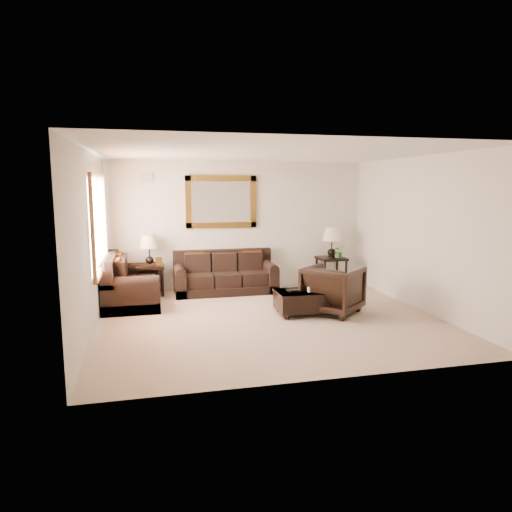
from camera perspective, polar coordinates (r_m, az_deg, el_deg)
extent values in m
cube|color=#8A715F|center=(7.65, 1.62, -7.79)|extent=(5.50, 5.00, 0.01)
cube|color=white|center=(7.36, 1.71, 12.81)|extent=(5.50, 5.00, 0.01)
cube|color=beige|center=(9.81, -2.10, 3.88)|extent=(5.50, 0.01, 2.70)
cube|color=beige|center=(5.03, 9.00, -0.80)|extent=(5.50, 0.01, 2.70)
cube|color=beige|center=(7.19, -20.03, 1.61)|extent=(0.01, 5.00, 2.70)
cube|color=beige|center=(8.52, 19.87, 2.64)|extent=(0.01, 5.00, 2.70)
cube|color=white|center=(8.06, -19.27, 3.79)|extent=(0.01, 1.80, 1.50)
cube|color=brown|center=(8.04, -19.30, 9.42)|extent=(0.06, 1.96, 0.08)
cube|color=brown|center=(8.16, -18.75, -1.74)|extent=(0.06, 1.96, 0.08)
cube|color=brown|center=(7.13, -19.75, 3.18)|extent=(0.06, 0.08, 1.50)
cube|color=brown|center=(8.99, -18.44, 4.29)|extent=(0.06, 0.08, 1.50)
cube|color=brown|center=(8.06, -19.02, 3.80)|extent=(0.05, 0.05, 1.50)
cube|color=#47230E|center=(9.68, -4.36, 6.76)|extent=(1.50, 0.06, 1.10)
cube|color=white|center=(9.70, -4.38, 6.77)|extent=(1.26, 0.01, 0.86)
cube|color=#999999|center=(9.58, -13.50, 9.52)|extent=(0.25, 0.02, 0.18)
cube|color=black|center=(9.48, -3.83, -4.04)|extent=(2.08, 0.90, 0.17)
cube|color=black|center=(9.71, -4.20, -0.43)|extent=(2.08, 0.21, 0.42)
cube|color=black|center=(9.34, -7.18, -2.95)|extent=(0.53, 0.73, 0.25)
cube|color=black|center=(9.42, -3.83, -2.81)|extent=(0.53, 0.73, 0.25)
cube|color=black|center=(9.52, -0.53, -2.66)|extent=(0.53, 0.73, 0.25)
cube|color=black|center=(9.34, -9.51, -3.30)|extent=(0.21, 0.90, 0.50)
cylinder|color=black|center=(9.29, -9.55, -1.79)|extent=(0.21, 0.88, 0.21)
cube|color=black|center=(9.64, 1.65, -2.81)|extent=(0.21, 0.90, 0.50)
cylinder|color=black|center=(9.59, 1.66, -1.35)|extent=(0.21, 0.88, 0.21)
cube|color=#56240B|center=(9.46, -7.64, -0.75)|extent=(0.40, 0.17, 0.41)
cube|color=#56240B|center=(9.65, -0.49, -0.48)|extent=(0.40, 0.17, 0.41)
cube|color=black|center=(8.82, -15.18, -5.24)|extent=(0.99, 1.66, 0.19)
cube|color=black|center=(8.72, -17.83, -1.43)|extent=(0.23, 1.66, 0.47)
cube|color=black|center=(8.47, -15.16, -4.18)|extent=(0.81, 0.58, 0.28)
cube|color=black|center=(9.06, -15.05, -3.35)|extent=(0.81, 0.58, 0.28)
cube|color=black|center=(8.08, -15.39, -5.19)|extent=(0.99, 0.23, 0.55)
cylinder|color=black|center=(8.02, -15.46, -3.28)|extent=(0.97, 0.23, 0.23)
cube|color=black|center=(9.48, -15.09, -3.14)|extent=(0.99, 0.23, 0.55)
cylinder|color=black|center=(9.43, -15.15, -1.50)|extent=(0.97, 0.23, 0.23)
cube|color=#56240B|center=(8.36, -16.70, -1.83)|extent=(0.19, 0.44, 0.45)
cube|color=#56240B|center=(9.06, -16.44, -1.03)|extent=(0.19, 0.44, 0.45)
cube|color=black|center=(9.41, -13.13, -1.27)|extent=(0.55, 0.55, 0.05)
cube|color=black|center=(9.50, -13.03, -4.00)|extent=(0.47, 0.47, 0.03)
cylinder|color=black|center=(9.24, -14.53, -3.42)|extent=(0.05, 0.05, 0.55)
cylinder|color=black|center=(9.24, -11.58, -3.32)|extent=(0.05, 0.05, 0.55)
cylinder|color=black|center=(9.70, -14.47, -2.84)|extent=(0.05, 0.05, 0.55)
cylinder|color=black|center=(9.70, -11.67, -2.75)|extent=(0.05, 0.05, 0.55)
sphere|color=black|center=(9.39, -13.15, -0.51)|extent=(0.17, 0.17, 0.17)
cylinder|color=black|center=(9.36, -13.19, 0.58)|extent=(0.02, 0.02, 0.36)
cone|color=#D4B48D|center=(9.34, -13.23, 1.81)|extent=(0.38, 0.38, 0.26)
cube|color=#47230E|center=(9.30, -12.03, -0.67)|extent=(0.15, 0.10, 0.17)
cube|color=black|center=(10.17, 9.40, -0.29)|extent=(0.58, 0.58, 0.05)
cube|color=black|center=(10.25, 9.33, -2.93)|extent=(0.49, 0.49, 0.03)
cylinder|color=black|center=(9.90, 8.58, -2.36)|extent=(0.05, 0.05, 0.58)
cylinder|color=black|center=(10.10, 11.19, -2.22)|extent=(0.05, 0.05, 0.58)
cylinder|color=black|center=(10.36, 7.57, -1.86)|extent=(0.05, 0.05, 0.58)
cylinder|color=black|center=(10.54, 10.08, -1.73)|extent=(0.05, 0.05, 0.58)
sphere|color=black|center=(10.15, 9.42, 0.44)|extent=(0.18, 0.18, 0.18)
cylinder|color=black|center=(10.12, 9.44, 1.50)|extent=(0.03, 0.03, 0.38)
cone|color=#D4B48D|center=(10.10, 9.47, 2.68)|extent=(0.40, 0.40, 0.27)
sphere|color=black|center=(7.60, 3.86, -7.58)|extent=(0.11, 0.11, 0.11)
sphere|color=black|center=(7.94, 10.77, -7.00)|extent=(0.11, 0.11, 0.11)
sphere|color=black|center=(8.02, 2.91, -6.70)|extent=(0.11, 0.11, 0.11)
sphere|color=black|center=(8.34, 9.51, -6.21)|extent=(0.11, 0.11, 0.11)
cube|color=black|center=(7.91, 6.85, -5.49)|extent=(1.18, 0.64, 0.33)
cube|color=black|center=(7.88, 6.87, -4.45)|extent=(1.20, 0.66, 0.04)
cube|color=black|center=(7.81, 4.58, -4.29)|extent=(0.20, 0.14, 0.03)
cube|color=black|center=(7.93, 8.83, -4.20)|extent=(0.18, 0.13, 0.02)
cube|color=white|center=(7.77, 6.79, -4.16)|extent=(0.09, 0.07, 0.09)
imported|color=black|center=(7.98, 9.60, -3.87)|extent=(1.20, 1.20, 0.90)
imported|color=#2B6121|center=(10.10, 10.31, 0.41)|extent=(0.29, 0.31, 0.22)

